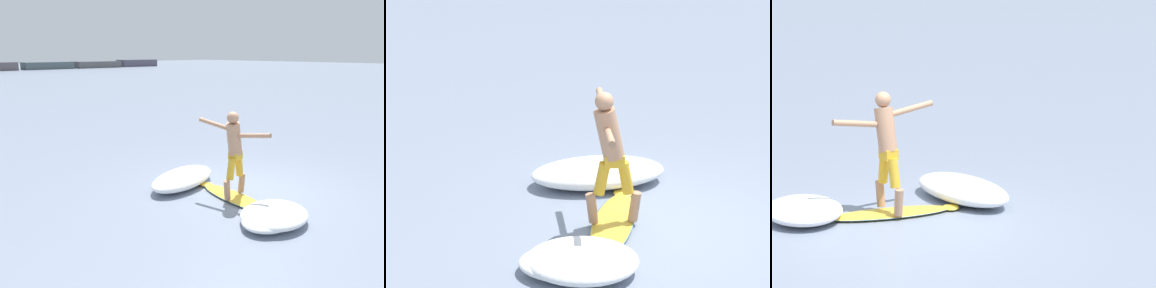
# 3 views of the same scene
# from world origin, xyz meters

# --- Properties ---
(ground_plane) EXTENTS (200.00, 200.00, 0.00)m
(ground_plane) POSITION_xyz_m (0.00, 0.00, 0.00)
(ground_plane) COLOR gray
(surfboard) EXTENTS (0.80, 2.09, 0.21)m
(surfboard) POSITION_xyz_m (-0.68, -0.11, 0.04)
(surfboard) COLOR yellow
(surfboard) RESTS_ON ground
(surfer) EXTENTS (0.76, 1.67, 1.81)m
(surfer) POSITION_xyz_m (-0.74, -0.15, 1.14)
(surfer) COLOR tan
(surfer) RESTS_ON surfboard
(wave_foam_at_tail) EXTENTS (1.36, 0.98, 0.26)m
(wave_foam_at_tail) POSITION_xyz_m (-1.14, -1.39, 0.13)
(wave_foam_at_tail) COLOR white
(wave_foam_at_tail) RESTS_ON ground
(wave_foam_at_nose) EXTENTS (1.39, 1.15, 0.31)m
(wave_foam_at_nose) POSITION_xyz_m (-1.03, -1.38, 0.15)
(wave_foam_at_nose) COLOR white
(wave_foam_at_nose) RESTS_ON ground
(wave_foam_beside) EXTENTS (2.14, 1.39, 0.37)m
(wave_foam_beside) POSITION_xyz_m (-0.94, 1.20, 0.18)
(wave_foam_beside) COLOR white
(wave_foam_beside) RESTS_ON ground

